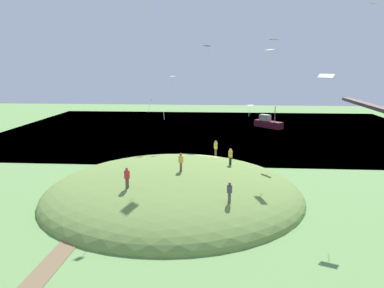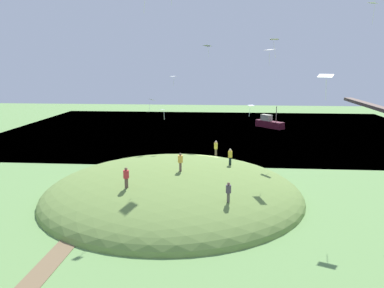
% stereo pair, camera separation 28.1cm
% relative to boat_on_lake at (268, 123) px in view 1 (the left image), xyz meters
% --- Properties ---
extents(ground_plane, '(160.00, 160.00, 0.00)m').
position_rel_boat_on_lake_xyz_m(ground_plane, '(36.81, -10.81, -0.91)').
color(ground_plane, '#648F4C').
extents(lake_water, '(57.06, 80.00, 0.40)m').
position_rel_boat_on_lake_xyz_m(lake_water, '(3.88, -10.81, -1.11)').
color(lake_water, '#3C6581').
rests_on(lake_water, ground_plane).
extents(grass_hill, '(26.05, 25.33, 6.13)m').
position_rel_boat_on_lake_xyz_m(grass_hill, '(43.93, -13.86, -0.91)').
color(grass_hill, olive).
rests_on(grass_hill, ground_plane).
extents(dirt_path, '(10.54, 1.62, 0.04)m').
position_rel_boat_on_lake_xyz_m(dirt_path, '(59.66, -20.17, -0.89)').
color(dirt_path, brown).
rests_on(dirt_path, ground_plane).
extents(boat_on_lake, '(5.88, 5.54, 4.45)m').
position_rel_boat_on_lake_xyz_m(boat_on_lake, '(0.00, 0.00, 0.00)').
color(boat_on_lake, '#450F1D').
rests_on(boat_on_lake, lake_water).
extents(person_watching_kites, '(0.62, 0.62, 1.72)m').
position_rel_boat_on_lake_xyz_m(person_watching_kites, '(45.68, -12.91, 3.18)').
color(person_watching_kites, brown).
rests_on(person_watching_kites, grass_hill).
extents(person_with_child, '(0.60, 0.60, 1.86)m').
position_rel_boat_on_lake_xyz_m(person_with_child, '(35.09, -9.89, 2.30)').
color(person_with_child, brown).
rests_on(person_with_child, grass_hill).
extents(person_on_hilltop, '(0.48, 0.48, 1.70)m').
position_rel_boat_on_lake_xyz_m(person_on_hilltop, '(41.82, -8.28, 2.86)').
color(person_on_hilltop, black).
rests_on(person_on_hilltop, grass_hill).
extents(person_near_shore, '(0.58, 0.58, 1.63)m').
position_rel_boat_on_lake_xyz_m(person_near_shore, '(51.39, -8.50, 2.26)').
color(person_near_shore, '#544D47').
rests_on(person_near_shore, grass_hill).
extents(person_walking_path, '(0.67, 0.67, 1.75)m').
position_rel_boat_on_lake_xyz_m(person_walking_path, '(49.84, -16.98, 2.80)').
color(person_walking_path, brown).
rests_on(person_walking_path, grass_hill).
extents(kite_0, '(1.21, 1.39, 2.12)m').
position_rel_boat_on_lake_xyz_m(kite_0, '(47.88, -0.82, 10.86)').
color(kite_0, silver).
extents(kite_1, '(0.67, 0.74, 1.20)m').
position_rel_boat_on_lake_xyz_m(kite_1, '(34.86, -16.21, 6.48)').
color(kite_1, white).
extents(kite_2, '(1.09, 1.00, 1.53)m').
position_rel_boat_on_lake_xyz_m(kite_2, '(33.65, -17.72, 7.56)').
color(kite_2, white).
extents(kite_3, '(0.91, 1.10, 2.16)m').
position_rel_boat_on_lake_xyz_m(kite_3, '(33.36, -3.39, 14.48)').
color(kite_3, white).
extents(kite_5, '(1.35, 1.29, 1.60)m').
position_rel_boat_on_lake_xyz_m(kite_5, '(26.97, -11.34, 14.13)').
color(kite_5, white).
extents(kite_6, '(1.30, 1.22, 1.32)m').
position_rel_boat_on_lake_xyz_m(kite_6, '(25.59, -16.13, 10.08)').
color(kite_6, white).
extents(kite_7, '(1.09, 1.09, 2.02)m').
position_rel_boat_on_lake_xyz_m(kite_7, '(41.21, 4.60, 17.27)').
color(kite_7, silver).
extents(kite_9, '(0.88, 0.97, 1.42)m').
position_rel_boat_on_lake_xyz_m(kite_9, '(30.17, -5.63, 6.58)').
color(kite_9, white).
extents(kite_10, '(1.24, 1.18, 1.58)m').
position_rel_boat_on_lake_xyz_m(kite_10, '(40.69, -4.62, 13.15)').
color(kite_10, silver).
extents(kite_11, '(0.77, 0.71, 1.37)m').
position_rel_boat_on_lake_xyz_m(kite_11, '(43.07, -16.56, 17.66)').
color(kite_11, silver).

